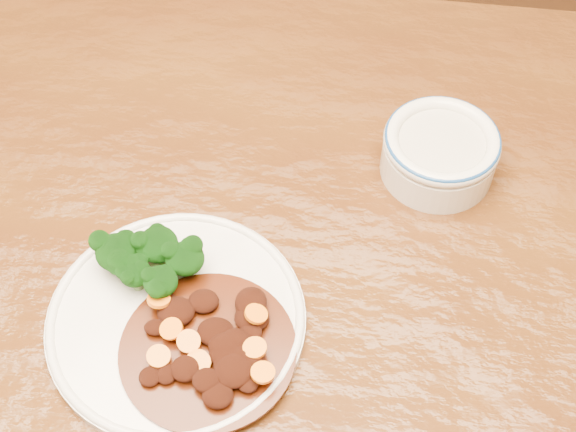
{
  "coord_description": "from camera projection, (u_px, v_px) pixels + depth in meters",
  "views": [
    {
      "loc": [
        0.1,
        -0.38,
        1.39
      ],
      "look_at": [
        0.06,
        0.08,
        0.77
      ],
      "focal_mm": 50.0,
      "sensor_mm": 36.0,
      "label": 1
    }
  ],
  "objects": [
    {
      "name": "dinner_plate",
      "position": [
        176.0,
        319.0,
        0.72
      ],
      "size": [
        0.23,
        0.23,
        0.01
      ],
      "rotation": [
        0.0,
        0.0,
        0.19
      ],
      "color": "silver",
      "rests_on": "dining_table"
    },
    {
      "name": "dip_bowl",
      "position": [
        440.0,
        151.0,
        0.81
      ],
      "size": [
        0.12,
        0.12,
        0.05
      ],
      "rotation": [
        0.0,
        0.0,
        -0.36
      ],
      "color": "silver",
      "rests_on": "dining_table"
    },
    {
      "name": "dining_table",
      "position": [
        225.0,
        332.0,
        0.81
      ],
      "size": [
        1.54,
        0.97,
        0.75
      ],
      "rotation": [
        0.0,
        0.0,
        -0.05
      ],
      "color": "#502D0E",
      "rests_on": "ground"
    },
    {
      "name": "broccoli_florets",
      "position": [
        150.0,
        259.0,
        0.73
      ],
      "size": [
        0.1,
        0.07,
        0.04
      ],
      "color": "#608243",
      "rests_on": "dinner_plate"
    },
    {
      "name": "mince_stew",
      "position": [
        216.0,
        345.0,
        0.69
      ],
      "size": [
        0.16,
        0.16,
        0.02
      ],
      "color": "#441807",
      "rests_on": "dinner_plate"
    }
  ]
}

